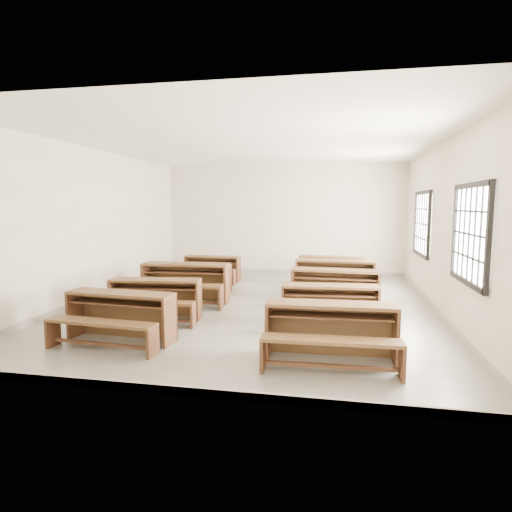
% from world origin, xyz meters
% --- Properties ---
extents(room, '(8.50, 8.50, 3.20)m').
position_xyz_m(room, '(0.09, 0.00, 2.14)').
color(room, gray).
rests_on(room, ground).
extents(desk_set_0, '(1.70, 0.98, 0.74)m').
position_xyz_m(desk_set_0, '(-1.54, -2.68, 0.43)').
color(desk_set_0, brown).
rests_on(desk_set_0, ground).
extents(desk_set_1, '(1.68, 1.01, 0.72)m').
position_xyz_m(desk_set_1, '(-1.54, -1.42, 0.42)').
color(desk_set_1, brown).
rests_on(desk_set_1, ground).
extents(desk_set_2, '(1.84, 1.01, 0.81)m').
position_xyz_m(desk_set_2, '(-1.50, -0.03, 0.47)').
color(desk_set_2, brown).
rests_on(desk_set_2, ground).
extents(desk_set_3, '(1.45, 0.79, 0.64)m').
position_xyz_m(desk_set_3, '(-1.55, 1.14, 0.37)').
color(desk_set_3, brown).
rests_on(desk_set_3, ground).
extents(desk_set_4, '(1.49, 0.80, 0.67)m').
position_xyz_m(desk_set_4, '(-1.68, 2.50, 0.39)').
color(desk_set_4, brown).
rests_on(desk_set_4, ground).
extents(desk_set_5, '(1.70, 0.92, 0.75)m').
position_xyz_m(desk_set_5, '(1.54, -2.91, 0.44)').
color(desk_set_5, brown).
rests_on(desk_set_5, ground).
extents(desk_set_6, '(1.64, 0.94, 0.71)m').
position_xyz_m(desk_set_6, '(1.50, -1.39, 0.41)').
color(desk_set_6, brown).
rests_on(desk_set_6, ground).
extents(desk_set_7, '(1.76, 0.99, 0.77)m').
position_xyz_m(desk_set_7, '(1.57, 0.01, 0.45)').
color(desk_set_7, brown).
rests_on(desk_set_7, ground).
extents(desk_set_8, '(1.80, 1.01, 0.79)m').
position_xyz_m(desk_set_8, '(1.56, 1.29, 0.46)').
color(desk_set_8, brown).
rests_on(desk_set_8, ground).
extents(desk_set_9, '(1.71, 1.00, 0.74)m').
position_xyz_m(desk_set_9, '(1.47, 2.40, 0.43)').
color(desk_set_9, brown).
rests_on(desk_set_9, ground).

